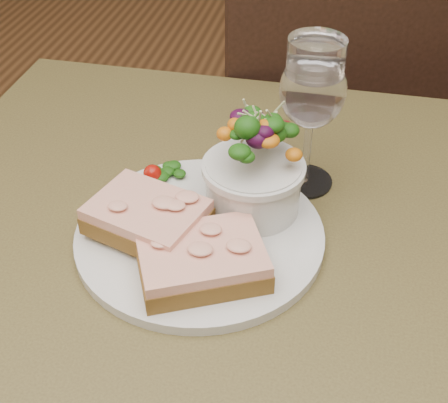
% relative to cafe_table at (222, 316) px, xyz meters
% --- Properties ---
extents(cafe_table, '(0.80, 0.80, 0.75)m').
position_rel_cafe_table_xyz_m(cafe_table, '(0.00, 0.00, 0.00)').
color(cafe_table, '#3E331A').
rests_on(cafe_table, ground).
extents(chair_far, '(0.53, 0.53, 0.90)m').
position_rel_cafe_table_xyz_m(chair_far, '(0.06, 0.65, -0.36)').
color(chair_far, black).
rests_on(chair_far, ground).
extents(dinner_plate, '(0.27, 0.27, 0.01)m').
position_rel_cafe_table_xyz_m(dinner_plate, '(-0.03, 0.02, 0.11)').
color(dinner_plate, silver).
rests_on(dinner_plate, cafe_table).
extents(sandwich_front, '(0.15, 0.14, 0.03)m').
position_rel_cafe_table_xyz_m(sandwich_front, '(-0.01, -0.04, 0.13)').
color(sandwich_front, '#4E3214').
rests_on(sandwich_front, dinner_plate).
extents(sandwich_back, '(0.14, 0.12, 0.03)m').
position_rel_cafe_table_xyz_m(sandwich_back, '(-0.08, 0.00, 0.14)').
color(sandwich_back, '#4E3214').
rests_on(sandwich_back, dinner_plate).
extents(ramekin, '(0.08, 0.08, 0.04)m').
position_rel_cafe_table_xyz_m(ramekin, '(-0.10, 0.01, 0.13)').
color(ramekin, beige).
rests_on(ramekin, dinner_plate).
extents(salad_bowl, '(0.11, 0.11, 0.13)m').
position_rel_cafe_table_xyz_m(salad_bowl, '(0.02, 0.07, 0.17)').
color(salad_bowl, silver).
rests_on(salad_bowl, dinner_plate).
extents(garnish, '(0.05, 0.04, 0.02)m').
position_rel_cafe_table_xyz_m(garnish, '(-0.10, 0.10, 0.12)').
color(garnish, black).
rests_on(garnish, dinner_plate).
extents(wine_glass, '(0.08, 0.08, 0.18)m').
position_rel_cafe_table_xyz_m(wine_glass, '(0.07, 0.15, 0.22)').
color(wine_glass, white).
rests_on(wine_glass, cafe_table).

